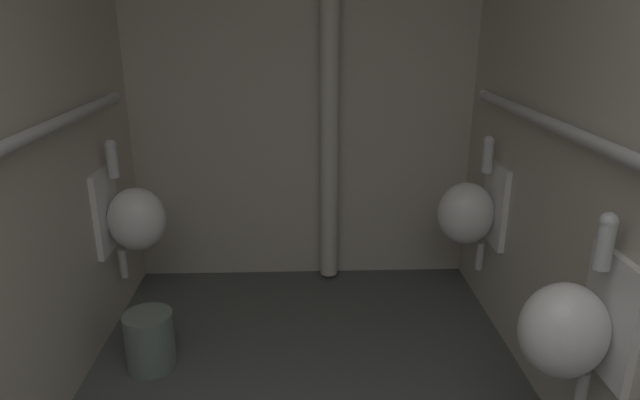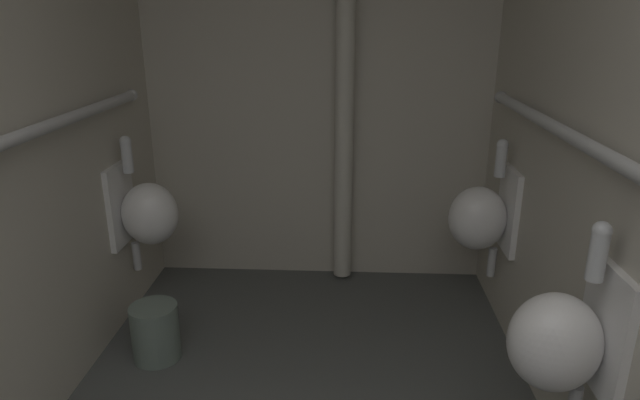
{
  "view_description": "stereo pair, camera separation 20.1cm",
  "coord_description": "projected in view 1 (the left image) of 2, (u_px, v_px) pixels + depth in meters",
  "views": [
    {
      "loc": [
        -0.01,
        0.13,
        1.63
      ],
      "look_at": [
        0.07,
        2.38,
        0.86
      ],
      "focal_mm": 30.84,
      "sensor_mm": 36.0,
      "label": 1
    },
    {
      "loc": [
        0.19,
        0.13,
        1.63
      ],
      "look_at": [
        0.07,
        2.38,
        0.86
      ],
      "focal_mm": 30.84,
      "sensor_mm": 36.0,
      "label": 2
    }
  ],
  "objects": [
    {
      "name": "urinal_right_far",
      "position": [
        470.0,
        211.0,
        2.95
      ],
      "size": [
        0.32,
        0.3,
        0.76
      ],
      "color": "white"
    },
    {
      "name": "supply_pipe_right",
      "position": [
        626.0,
        157.0,
        1.68
      ],
      "size": [
        0.06,
        2.75,
        0.06
      ],
      "color": "#B2B2B2"
    },
    {
      "name": "wall_back",
      "position": [
        302.0,
        78.0,
        3.27
      ],
      "size": [
        2.2,
        0.06,
        2.53
      ],
      "primitive_type": "cube",
      "color": "beige",
      "rests_on": "ground"
    },
    {
      "name": "urinal_right_mid",
      "position": [
        570.0,
        327.0,
        1.86
      ],
      "size": [
        0.32,
        0.3,
        0.76
      ],
      "color": "white"
    },
    {
      "name": "waste_bin",
      "position": [
        150.0,
        340.0,
        2.63
      ],
      "size": [
        0.23,
        0.23,
        0.28
      ],
      "primitive_type": "cylinder",
      "color": "slate",
      "rests_on": "ground"
    },
    {
      "name": "standpipe_back_wall",
      "position": [
        330.0,
        80.0,
        3.18
      ],
      "size": [
        0.11,
        0.11,
        2.48
      ],
      "primitive_type": "cylinder",
      "color": "beige",
      "rests_on": "ground"
    },
    {
      "name": "urinal_left_mid",
      "position": [
        133.0,
        217.0,
        2.86
      ],
      "size": [
        0.32,
        0.3,
        0.76
      ],
      "color": "white"
    }
  ]
}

